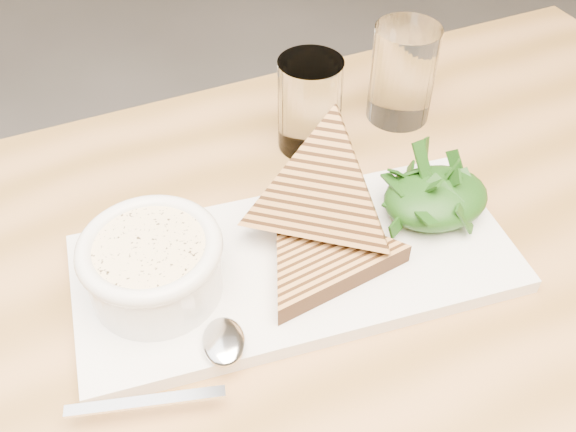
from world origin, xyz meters
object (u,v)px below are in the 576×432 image
object	(u,v)px
soup_bowl	(155,271)
glass_near	(310,105)
table_top	(320,345)
glass_far	(403,74)
platter	(296,263)

from	to	relation	value
soup_bowl	glass_near	bearing A→B (deg)	37.31
table_top	soup_bowl	world-z (taller)	soup_bowl
table_top	glass_far	bearing A→B (deg)	50.82
platter	glass_near	size ratio (longest dim) A/B	3.76
platter	glass_far	size ratio (longest dim) A/B	3.53
platter	glass_near	world-z (taller)	glass_near
table_top	glass_far	size ratio (longest dim) A/B	10.31
table_top	soup_bowl	distance (m)	0.15
soup_bowl	glass_near	distance (m)	0.26
platter	soup_bowl	distance (m)	0.13
soup_bowl	table_top	bearing A→B (deg)	-34.95
table_top	soup_bowl	size ratio (longest dim) A/B	10.26
glass_far	soup_bowl	bearing A→B (deg)	-152.30
table_top	glass_near	xyz separation A→B (m)	(0.09, 0.24, 0.07)
glass_far	glass_near	bearing A→B (deg)	-173.37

